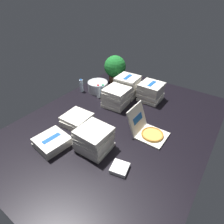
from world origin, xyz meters
TOP-DOWN VIEW (x-y plane):
  - ground_plane at (0.00, 0.00)m, footprint 3.20×2.40m
  - open_pizza_box at (0.02, -0.45)m, footprint 0.35×0.47m
  - pizza_stack_left_near at (-0.33, 0.45)m, footprint 0.38×0.38m
  - pizza_stack_center_far at (0.76, 0.31)m, footprint 0.38×0.38m
  - pizza_stack_center_near at (0.84, -0.08)m, footprint 0.38×0.38m
  - pizza_stack_right_mid at (0.37, 0.28)m, footprint 0.39×0.39m
  - pizza_stack_right_far at (-0.57, -0.05)m, footprint 0.38×0.39m
  - pizza_stack_right_near at (-0.82, 0.39)m, footprint 0.40×0.41m
  - ice_bucket at (0.57, 0.81)m, footprint 0.35×0.35m
  - water_bottle_0 at (0.46, 0.60)m, footprint 0.06×0.06m
  - water_bottle_1 at (0.40, 0.66)m, footprint 0.06×0.06m
  - water_bottle_2 at (0.39, 1.04)m, footprint 0.06×0.06m
  - potted_plant at (1.08, 0.79)m, footprint 0.41×0.41m
  - napkin_pile at (-0.65, -0.47)m, footprint 0.21×0.21m

SIDE VIEW (x-z plane):
  - ground_plane at x=0.00m, z-range -0.02..0.00m
  - napkin_pile at x=-0.65m, z-range 0.00..0.05m
  - pizza_stack_left_near at x=-0.33m, z-range 0.00..0.13m
  - pizza_stack_right_near at x=-0.82m, z-range 0.00..0.13m
  - open_pizza_box at x=0.02m, z-range -0.11..0.25m
  - ice_bucket at x=0.57m, z-range 0.00..0.18m
  - water_bottle_0 at x=0.46m, z-range -0.01..0.23m
  - water_bottle_1 at x=0.40m, z-range -0.01..0.23m
  - water_bottle_2 at x=0.39m, z-range -0.01..0.23m
  - pizza_stack_right_far at x=-0.57m, z-range 0.00..0.29m
  - pizza_stack_right_mid at x=0.37m, z-range 0.00..0.29m
  - pizza_stack_center_near at x=0.84m, z-range 0.00..0.29m
  - pizza_stack_center_far at x=0.76m, z-range 0.00..0.34m
  - potted_plant at x=1.08m, z-range 0.03..0.53m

